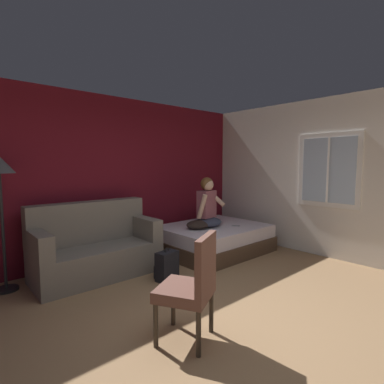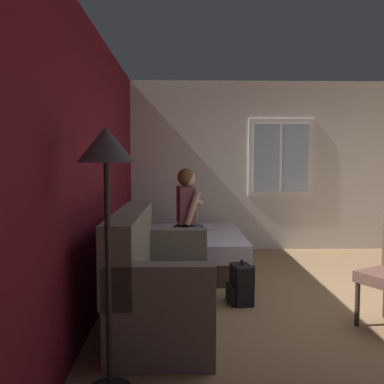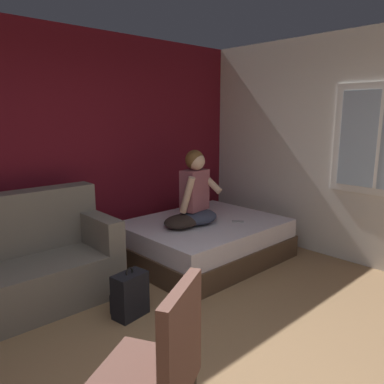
% 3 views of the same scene
% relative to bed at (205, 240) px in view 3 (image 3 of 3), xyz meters
% --- Properties ---
extents(wall_back_accent, '(10.91, 0.16, 2.70)m').
position_rel_bed_xyz_m(wall_back_accent, '(-1.74, 0.98, 1.11)').
color(wall_back_accent, maroon).
rests_on(wall_back_accent, ground).
extents(bed, '(1.84, 1.48, 0.48)m').
position_rel_bed_xyz_m(bed, '(0.00, 0.00, 0.00)').
color(bed, '#4C3828').
rests_on(bed, ground).
extents(couch, '(1.72, 0.85, 1.04)m').
position_rel_bed_xyz_m(couch, '(-2.08, 0.34, 0.16)').
color(couch, slate).
rests_on(couch, ground).
extents(side_chair, '(0.62, 0.62, 0.98)m').
position_rel_bed_xyz_m(side_chair, '(-2.12, -1.79, 0.30)').
color(side_chair, '#382D23').
rests_on(side_chair, ground).
extents(person_seated, '(0.58, 0.52, 0.88)m').
position_rel_bed_xyz_m(person_seated, '(-0.13, 0.02, 0.60)').
color(person_seated, '#383D51').
rests_on(person_seated, bed).
extents(backpack, '(0.32, 0.27, 0.46)m').
position_rel_bed_xyz_m(backpack, '(-1.44, -0.50, -0.04)').
color(backpack, black).
rests_on(backpack, ground).
extents(throw_pillow, '(0.53, 0.43, 0.14)m').
position_rel_bed_xyz_m(throw_pillow, '(-0.36, 0.01, 0.31)').
color(throw_pillow, '#2D231E').
rests_on(throw_pillow, bed).
extents(cell_phone, '(0.15, 0.15, 0.01)m').
position_rel_bed_xyz_m(cell_phone, '(0.27, -0.30, 0.25)').
color(cell_phone, '#B7B7BC').
rests_on(cell_phone, bed).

